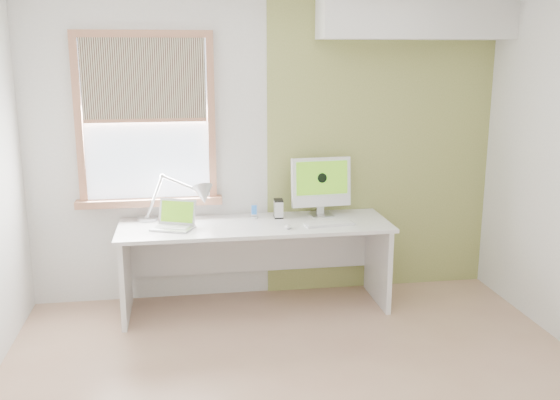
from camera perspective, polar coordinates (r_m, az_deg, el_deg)
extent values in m
cube|color=tan|center=(4.11, 2.39, -17.27)|extent=(4.00, 3.50, 0.02)
cube|color=silver|center=(5.34, -1.20, 4.87)|extent=(4.00, 0.02, 2.60)
cube|color=silver|center=(2.01, 12.80, -9.88)|extent=(4.00, 0.02, 2.60)
cube|color=olive|center=(5.54, 9.18, 5.02)|extent=(2.00, 0.02, 2.60)
cube|color=white|center=(5.40, 12.30, 16.39)|extent=(1.60, 0.40, 0.42)
cube|color=#9B664C|center=(5.28, -17.95, 6.88)|extent=(0.06, 0.06, 1.42)
cube|color=#9B664C|center=(5.22, -6.31, 7.38)|extent=(0.06, 0.06, 1.42)
cube|color=#9B664C|center=(5.20, -12.54, 14.63)|extent=(1.00, 0.06, 0.06)
cube|color=#9B664C|center=(5.32, -11.82, -0.16)|extent=(1.20, 0.14, 0.06)
cube|color=#D1E2F9|center=(5.24, -12.16, 7.18)|extent=(1.00, 0.01, 1.30)
cube|color=beige|center=(5.18, -12.36, 10.71)|extent=(0.98, 0.02, 0.65)
cube|color=#9B664C|center=(5.20, -12.18, 7.13)|extent=(0.98, 0.03, 0.03)
cube|color=silver|center=(5.07, -2.29, -2.35)|extent=(2.20, 0.70, 0.03)
cube|color=silver|center=(5.17, -13.96, -6.67)|extent=(0.04, 0.64, 0.70)
cube|color=silver|center=(5.40, 8.95, -5.59)|extent=(0.04, 0.64, 0.70)
cube|color=silver|center=(5.45, -2.66, -4.14)|extent=(2.08, 0.02, 0.48)
cylinder|color=silver|center=(5.28, -12.02, -1.69)|extent=(0.19, 0.19, 0.02)
sphere|color=silver|center=(5.28, -12.03, -1.51)|extent=(0.06, 0.06, 0.05)
cylinder|color=silver|center=(5.22, -11.39, 0.30)|extent=(0.16, 0.06, 0.35)
sphere|color=silver|center=(5.17, -10.72, 2.15)|extent=(0.05, 0.05, 0.04)
cylinder|color=silver|center=(5.13, -9.05, 1.48)|extent=(0.31, 0.13, 0.14)
sphere|color=silver|center=(5.10, -7.35, 0.81)|extent=(0.05, 0.05, 0.04)
cone|color=silver|center=(5.10, -7.02, 0.49)|extent=(0.22, 0.26, 0.21)
cube|color=silver|center=(4.98, -9.80, -2.54)|extent=(0.37, 0.32, 0.02)
cube|color=#B2B5B7|center=(4.98, -9.80, -2.44)|extent=(0.29, 0.22, 0.00)
cube|color=silver|center=(5.05, -9.36, -1.05)|extent=(0.31, 0.18, 0.20)
cube|color=#4D8713|center=(5.04, -9.39, -1.07)|extent=(0.27, 0.15, 0.16)
cylinder|color=silver|center=(5.23, -2.39, -1.57)|extent=(0.07, 0.07, 0.02)
cube|color=silver|center=(5.22, -2.40, -0.89)|extent=(0.05, 0.01, 0.11)
cube|color=#194C99|center=(5.21, -2.38, -0.91)|extent=(0.04, 0.01, 0.08)
cube|color=silver|center=(5.24, -0.14, -0.78)|extent=(0.08, 0.12, 0.15)
cube|color=black|center=(5.23, -0.14, -0.02)|extent=(0.08, 0.12, 0.01)
cube|color=black|center=(5.26, -0.14, -1.53)|extent=(0.08, 0.12, 0.01)
cube|color=silver|center=(5.32, 3.79, -1.39)|extent=(0.20, 0.18, 0.01)
cube|color=silver|center=(5.32, 3.71, -0.40)|extent=(0.06, 0.03, 0.17)
cube|color=white|center=(5.27, 3.77, 1.65)|extent=(0.51, 0.13, 0.42)
cube|color=#4D8713|center=(5.24, 3.87, 2.03)|extent=(0.45, 0.06, 0.28)
cylinder|color=black|center=(5.23, 3.88, 2.03)|extent=(0.08, 0.02, 0.08)
cube|color=white|center=(5.03, 4.54, -2.23)|extent=(0.42, 0.16, 0.02)
cube|color=white|center=(5.03, 4.54, -2.13)|extent=(0.39, 0.13, 0.00)
ellipsoid|color=white|center=(4.93, 0.75, -2.46)|extent=(0.07, 0.10, 0.03)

